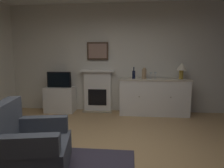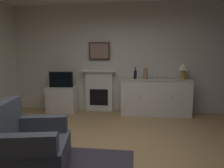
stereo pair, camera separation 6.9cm
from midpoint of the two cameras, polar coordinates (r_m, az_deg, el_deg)
ground_plane at (r=2.91m, az=-1.28°, el=-22.95°), size 5.91×5.43×0.10m
wall_rear at (r=5.17m, az=2.91°, el=7.42°), size 5.91×0.06×2.79m
fireplace_unit at (r=5.19m, az=-3.33°, el=-1.97°), size 0.87×0.30×1.10m
framed_picture at (r=5.15m, az=-3.33°, el=9.59°), size 0.55×0.04×0.45m
sideboard_cabinet at (r=4.98m, az=12.88°, el=-3.71°), size 1.71×0.49×0.90m
table_lamp at (r=5.00m, az=20.47°, el=4.47°), size 0.26×0.26×0.40m
wine_bottle at (r=4.83m, az=7.18°, el=2.76°), size 0.08×0.08×0.29m
wine_glass_left at (r=4.86m, az=12.14°, el=2.84°), size 0.07×0.07×0.16m
wine_glass_center at (r=4.92m, az=13.37°, el=2.86°), size 0.07×0.07×0.16m
vase_decorative at (r=4.82m, az=10.18°, el=3.07°), size 0.11×0.11×0.28m
tv_cabinet at (r=5.33m, az=-14.02°, el=-4.33°), size 0.75×0.42×0.66m
tv_set at (r=5.23m, az=-14.30°, el=1.28°), size 0.62×0.07×0.40m
armchair at (r=2.67m, az=-22.68°, el=-16.08°), size 0.94×0.91×0.92m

